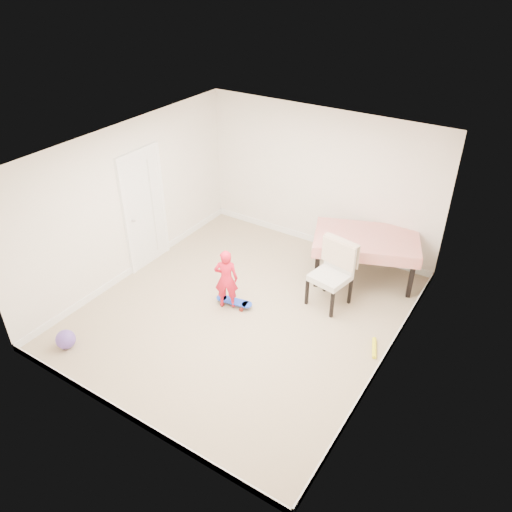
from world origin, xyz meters
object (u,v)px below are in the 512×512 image
Objects in this scene: dining_chair at (330,275)px; child at (226,281)px; balloon at (66,339)px; dining_table at (364,257)px; skateboard at (234,303)px.

dining_chair is 1.08× the size of child.
balloon is (-1.39, -1.99, -0.36)m from child.
dining_table is 1.03m from dining_chair.
dining_chair is 1.77× the size of skateboard.
balloon reaches higher than skateboard.
balloon is (-1.47, -2.07, 0.09)m from skateboard.
skateboard is at bearing -160.48° from child.
skateboard is at bearing 54.68° from balloon.
child is (-1.31, -0.93, -0.04)m from dining_chair.
dining_chair is at bearing -172.31° from child.
balloon is at bearing 27.17° from child.
balloon is at bearing -134.67° from skateboard.
child reaches higher than skateboard.
dining_table is 2.44m from child.
dining_chair is 3.86× the size of balloon.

